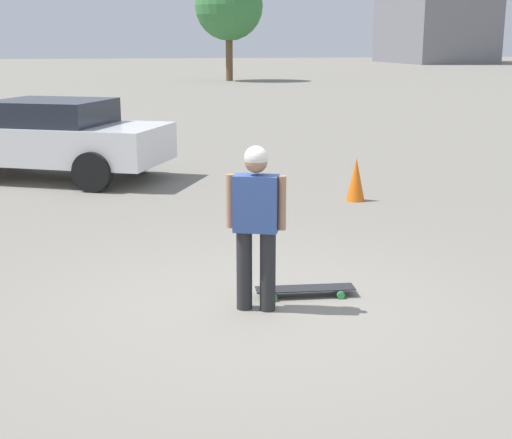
{
  "coord_description": "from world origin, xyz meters",
  "views": [
    {
      "loc": [
        -1.29,
        -6.25,
        2.47
      ],
      "look_at": [
        0.0,
        0.0,
        0.88
      ],
      "focal_mm": 50.0,
      "sensor_mm": 36.0,
      "label": 1
    }
  ],
  "objects_px": {
    "car_parked_near": "(49,137)",
    "traffic_cone": "(356,179)",
    "skateboard": "(305,289)",
    "person": "(256,218)"
  },
  "relations": [
    {
      "from": "skateboard",
      "to": "person",
      "type": "bearing_deg",
      "value": 29.56
    },
    {
      "from": "person",
      "to": "traffic_cone",
      "type": "distance_m",
      "value": 5.08
    },
    {
      "from": "person",
      "to": "traffic_cone",
      "type": "bearing_deg",
      "value": 81.2
    },
    {
      "from": "skateboard",
      "to": "traffic_cone",
      "type": "xyz_separation_m",
      "value": [
        1.98,
        4.12,
        0.27
      ]
    },
    {
      "from": "person",
      "to": "traffic_cone",
      "type": "height_order",
      "value": "person"
    },
    {
      "from": "skateboard",
      "to": "car_parked_near",
      "type": "relative_size",
      "value": 0.21
    },
    {
      "from": "person",
      "to": "skateboard",
      "type": "height_order",
      "value": "person"
    },
    {
      "from": "skateboard",
      "to": "car_parked_near",
      "type": "bearing_deg",
      "value": -62.25
    },
    {
      "from": "person",
      "to": "traffic_cone",
      "type": "relative_size",
      "value": 2.26
    },
    {
      "from": "car_parked_near",
      "to": "traffic_cone",
      "type": "relative_size",
      "value": 6.81
    }
  ]
}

